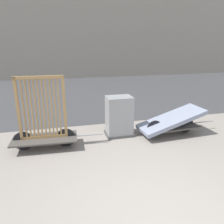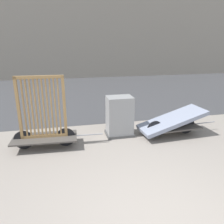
# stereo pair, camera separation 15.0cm
# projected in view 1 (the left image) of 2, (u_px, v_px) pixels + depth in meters

# --- Properties ---
(road_strip) EXTENTS (56.00, 10.12, 0.01)m
(road_strip) POSITION_uv_depth(u_px,v_px,m) (84.00, 92.00, 12.03)
(road_strip) COLOR #424244
(road_strip) RESTS_ON ground_plane
(bike_cart_with_bedframe) EXTENTS (2.34, 0.82, 1.87)m
(bike_cart_with_bedframe) POSITION_uv_depth(u_px,v_px,m) (44.00, 125.00, 5.49)
(bike_cart_with_bedframe) COLOR #4C4742
(bike_cart_with_bedframe) RESTS_ON ground_plane
(bike_cart_with_mattress) EXTENTS (2.48, 0.93, 0.78)m
(bike_cart_with_mattress) POSITION_uv_depth(u_px,v_px,m) (171.00, 121.00, 6.39)
(bike_cart_with_mattress) COLOR #4C4742
(bike_cart_with_mattress) RESTS_ON ground_plane
(utility_cabinet) EXTENTS (0.78, 0.60, 1.16)m
(utility_cabinet) POSITION_uv_depth(u_px,v_px,m) (119.00, 118.00, 6.34)
(utility_cabinet) COLOR #4C4C4C
(utility_cabinet) RESTS_ON ground_plane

